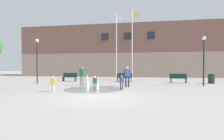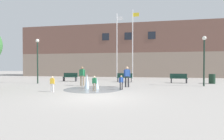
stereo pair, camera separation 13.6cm
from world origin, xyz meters
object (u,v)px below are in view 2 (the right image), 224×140
flagpole_left (117,45)px  lamp_post_right_lane (204,54)px  park_bench_left_of_flagpoles (70,77)px  adult_watching (127,75)px  park_bench_center (125,77)px  park_bench_under_right_flagpole (179,78)px  child_in_fountain (94,82)px  adult_in_red (82,74)px  child_running (52,83)px  flagpole_right (133,43)px  trash_can (212,79)px  child_with_pink_shirt (121,81)px  lamp_post_left_lane (38,55)px

flagpole_left → lamp_post_right_lane: flagpole_left is taller
park_bench_left_of_flagpoles → adult_watching: bearing=-33.5°
park_bench_center → park_bench_under_right_flagpole: size_ratio=1.00×
adult_watching → flagpole_left: flagpole_left is taller
flagpole_left → park_bench_left_of_flagpoles: bearing=-146.3°
park_bench_under_right_flagpole → child_in_fountain: size_ratio=1.62×
adult_watching → adult_in_red: same height
flagpole_left → park_bench_under_right_flagpole: bearing=-26.3°
park_bench_left_of_flagpoles → flagpole_left: flagpole_left is taller
child_running → flagpole_right: flagpole_right is taller
child_in_fountain → flagpole_left: (-0.07, 10.19, 3.70)m
child_in_fountain → trash_can: child_in_fountain is taller
park_bench_center → child_in_fountain: bearing=-99.3°
park_bench_under_right_flagpole → trash_can: (2.95, -0.09, -0.03)m
flagpole_right → lamp_post_right_lane: flagpole_right is taller
child_running → child_in_fountain: (2.52, 0.78, 0.00)m
adult_in_red → trash_can: (11.37, 3.86, -0.48)m
park_bench_left_of_flagpoles → child_in_fountain: size_ratio=1.62×
park_bench_left_of_flagpoles → child_with_pink_shirt: bearing=-43.3°
adult_in_red → park_bench_left_of_flagpoles: bearing=142.9°
child_running → lamp_post_left_lane: size_ratio=0.23×
lamp_post_left_lane → lamp_post_right_lane: bearing=1.4°
child_running → trash_can: 14.19m
lamp_post_left_lane → adult_watching: bearing=-9.4°
park_bench_center → lamp_post_left_lane: (-7.90, -3.12, 2.23)m
park_bench_left_of_flagpoles → child_running: (2.27, -7.83, 0.10)m
child_running → trash_can: child_running is taller
child_with_pink_shirt → trash_can: size_ratio=1.10×
trash_can → adult_watching: bearing=-150.8°
park_bench_center → child_running: child_running is taller
child_running → flagpole_left: bearing=-109.4°
park_bench_left_of_flagpoles → adult_watching: adult_watching is taller
park_bench_under_right_flagpole → trash_can: 2.96m
flagpole_left → flagpole_right: 1.91m
child_with_pink_shirt → lamp_post_right_lane: (6.34, 3.41, 2.06)m
lamp_post_left_lane → trash_can: bearing=9.9°
park_bench_left_of_flagpoles → adult_in_red: (2.86, -4.03, 0.45)m
park_bench_left_of_flagpoles → adult_in_red: adult_in_red is taller
adult_in_red → lamp_post_left_lane: size_ratio=0.38×
lamp_post_left_lane → lamp_post_right_lane: (14.69, 0.36, -0.07)m
child_in_fountain → child_with_pink_shirt: same height
park_bench_under_right_flagpole → adult_in_red: 9.30m
adult_watching → lamp_post_left_lane: (-8.59, 1.42, 1.78)m
lamp_post_right_lane → lamp_post_left_lane: bearing=-178.6°
adult_watching → adult_in_red: (-3.80, 0.37, 0.00)m
trash_can → lamp_post_right_lane: bearing=-121.1°
park_bench_left_of_flagpoles → park_bench_center: 5.97m
child_running → flagpole_right: bearing=-118.5°
park_bench_under_right_flagpole → lamp_post_left_lane: (-13.21, -2.89, 2.23)m
lamp_post_right_lane → trash_can: lamp_post_right_lane is taller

